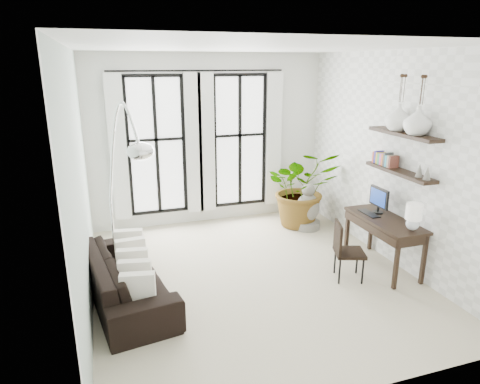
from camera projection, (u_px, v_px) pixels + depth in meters
name	position (u px, v px, depth m)	size (l,w,h in m)	color
floor	(253.00, 276.00, 6.30)	(5.00, 5.00, 0.00)	beige
ceiling	(255.00, 47.00, 5.37)	(5.00, 5.00, 0.00)	white
wall_left	(79.00, 185.00, 5.16)	(5.00, 5.00, 0.00)	#A7BBAD
wall_right	(393.00, 159.00, 6.51)	(5.00, 5.00, 0.00)	white
wall_back	(209.00, 140.00, 8.11)	(4.50, 4.50, 0.00)	white
windows	(200.00, 144.00, 8.00)	(3.26, 0.13, 2.65)	white
wall_shelves	(399.00, 156.00, 6.15)	(0.25, 1.30, 0.60)	black
sofa	(126.00, 277.00, 5.60)	(2.21, 0.86, 0.64)	black
throw_pillows	(133.00, 263.00, 5.58)	(0.40, 1.52, 0.40)	white
plant	(302.00, 188.00, 8.08)	(1.34, 1.17, 1.49)	#2D7228
desk	(386.00, 223.00, 6.30)	(0.57, 1.35, 1.19)	black
desk_chair	(344.00, 247.00, 6.09)	(0.52, 0.52, 0.86)	black
arc_lamp	(122.00, 148.00, 5.57)	(0.76, 1.17, 2.55)	silver
buddha	(308.00, 210.00, 8.01)	(0.49, 0.49, 0.87)	gray
vase_a	(418.00, 121.00, 5.73)	(0.37, 0.37, 0.38)	white
vase_b	(398.00, 117.00, 6.09)	(0.37, 0.37, 0.38)	white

